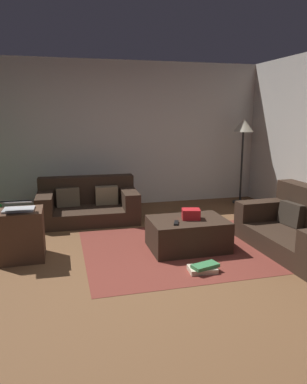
% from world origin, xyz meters
% --- Properties ---
extents(ground_plane, '(6.40, 6.40, 0.00)m').
position_xyz_m(ground_plane, '(0.00, 0.00, 0.00)').
color(ground_plane, brown).
extents(rear_partition, '(6.40, 0.12, 2.60)m').
position_xyz_m(rear_partition, '(0.00, 3.14, 1.30)').
color(rear_partition, beige).
rests_on(rear_partition, ground_plane).
extents(couch_left, '(1.57, 0.95, 0.67)m').
position_xyz_m(couch_left, '(-0.25, 2.24, 0.26)').
color(couch_left, '#332319').
rests_on(couch_left, ground_plane).
extents(couch_right, '(0.95, 1.59, 0.76)m').
position_xyz_m(couch_right, '(2.25, 0.19, 0.28)').
color(couch_right, '#332319').
rests_on(couch_right, ground_plane).
extents(ottoman, '(0.95, 0.66, 0.39)m').
position_xyz_m(ottoman, '(0.86, 0.61, 0.19)').
color(ottoman, '#332319').
rests_on(ottoman, ground_plane).
extents(gift_box, '(0.26, 0.22, 0.13)m').
position_xyz_m(gift_box, '(0.90, 0.61, 0.45)').
color(gift_box, red).
rests_on(gift_box, ottoman).
extents(tv_remote, '(0.10, 0.17, 0.02)m').
position_xyz_m(tv_remote, '(0.66, 0.46, 0.40)').
color(tv_remote, black).
rests_on(tv_remote, ottoman).
extents(side_table, '(0.52, 0.44, 0.60)m').
position_xyz_m(side_table, '(-1.14, 0.78, 0.30)').
color(side_table, '#4C3323').
rests_on(side_table, ground_plane).
extents(laptop, '(0.36, 0.41, 0.18)m').
position_xyz_m(laptop, '(-1.14, 0.72, 0.65)').
color(laptop, silver).
rests_on(laptop, side_table).
extents(book_stack, '(0.34, 0.24, 0.09)m').
position_xyz_m(book_stack, '(0.80, -0.10, 0.04)').
color(book_stack, beige).
rests_on(book_stack, ground_plane).
extents(corner_lamp, '(0.36, 0.36, 1.59)m').
position_xyz_m(corner_lamp, '(2.66, 2.65, 1.35)').
color(corner_lamp, black).
rests_on(corner_lamp, ground_plane).
extents(area_rug, '(2.60, 2.00, 0.01)m').
position_xyz_m(area_rug, '(0.86, 0.61, 0.00)').
color(area_rug, maroon).
rests_on(area_rug, ground_plane).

